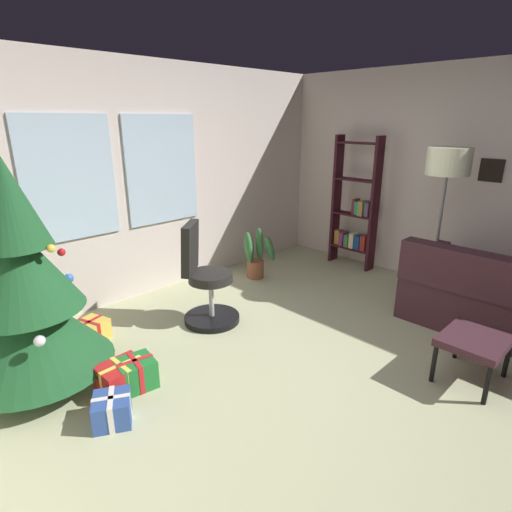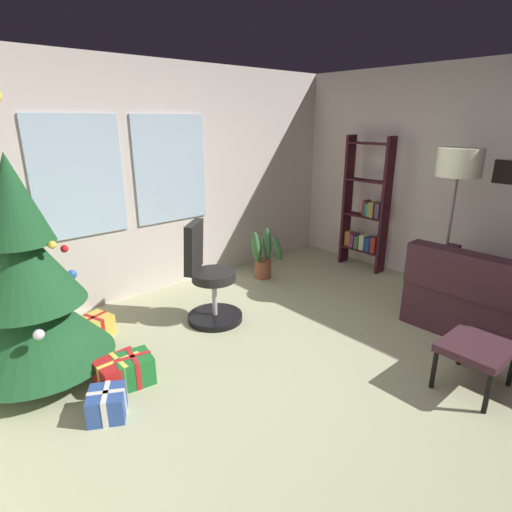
{
  "view_description": "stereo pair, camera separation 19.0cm",
  "coord_description": "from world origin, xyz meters",
  "px_view_note": "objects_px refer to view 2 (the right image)",
  "views": [
    {
      "loc": [
        -2.42,
        -1.59,
        1.97
      ],
      "look_at": [
        -0.13,
        0.73,
        0.87
      ],
      "focal_mm": 28.69,
      "sensor_mm": 36.0,
      "label": 1
    },
    {
      "loc": [
        -2.28,
        -1.72,
        1.97
      ],
      "look_at": [
        -0.13,
        0.73,
        0.87
      ],
      "focal_mm": 28.69,
      "sensor_mm": 36.0,
      "label": 2
    }
  ],
  "objects_px": {
    "gift_box_red": "(120,373)",
    "floor_lamp": "(458,171)",
    "gift_box_gold": "(94,327)",
    "potted_plant": "(263,256)",
    "footstool": "(477,349)",
    "gift_box_blue": "(107,404)",
    "gift_box_green": "(134,369)",
    "office_chair": "(209,283)",
    "bookshelf": "(366,213)",
    "holiday_tree": "(30,291)"
  },
  "relations": [
    {
      "from": "bookshelf",
      "to": "potted_plant",
      "type": "height_order",
      "value": "bookshelf"
    },
    {
      "from": "potted_plant",
      "to": "footstool",
      "type": "bearing_deg",
      "value": -96.7
    },
    {
      "from": "footstool",
      "to": "gift_box_red",
      "type": "height_order",
      "value": "footstool"
    },
    {
      "from": "gift_box_gold",
      "to": "footstool",
      "type": "bearing_deg",
      "value": -54.89
    },
    {
      "from": "gift_box_red",
      "to": "office_chair",
      "type": "bearing_deg",
      "value": 21.19
    },
    {
      "from": "gift_box_red",
      "to": "office_chair",
      "type": "distance_m",
      "value": 1.28
    },
    {
      "from": "gift_box_green",
      "to": "bookshelf",
      "type": "xyz_separation_m",
      "value": [
        3.57,
        0.38,
        0.65
      ]
    },
    {
      "from": "gift_box_red",
      "to": "floor_lamp",
      "type": "xyz_separation_m",
      "value": [
        3.3,
        -0.93,
        1.36
      ]
    },
    {
      "from": "footstool",
      "to": "gift_box_blue",
      "type": "height_order",
      "value": "footstool"
    },
    {
      "from": "footstool",
      "to": "gift_box_red",
      "type": "relative_size",
      "value": 1.6
    },
    {
      "from": "gift_box_gold",
      "to": "potted_plant",
      "type": "bearing_deg",
      "value": 1.5
    },
    {
      "from": "floor_lamp",
      "to": "potted_plant",
      "type": "bearing_deg",
      "value": 116.75
    },
    {
      "from": "gift_box_green",
      "to": "bookshelf",
      "type": "relative_size",
      "value": 0.17
    },
    {
      "from": "gift_box_green",
      "to": "potted_plant",
      "type": "bearing_deg",
      "value": 23.48
    },
    {
      "from": "office_chair",
      "to": "bookshelf",
      "type": "bearing_deg",
      "value": -2.14
    },
    {
      "from": "gift_box_red",
      "to": "potted_plant",
      "type": "bearing_deg",
      "value": 21.99
    },
    {
      "from": "gift_box_green",
      "to": "holiday_tree",
      "type": "bearing_deg",
      "value": 131.71
    },
    {
      "from": "footstool",
      "to": "holiday_tree",
      "type": "relative_size",
      "value": 0.25
    },
    {
      "from": "gift_box_red",
      "to": "gift_box_gold",
      "type": "bearing_deg",
      "value": 81.15
    },
    {
      "from": "office_chair",
      "to": "potted_plant",
      "type": "bearing_deg",
      "value": 22.75
    },
    {
      "from": "office_chair",
      "to": "floor_lamp",
      "type": "height_order",
      "value": "floor_lamp"
    },
    {
      "from": "gift_box_green",
      "to": "floor_lamp",
      "type": "relative_size",
      "value": 0.18
    },
    {
      "from": "holiday_tree",
      "to": "office_chair",
      "type": "xyz_separation_m",
      "value": [
        1.56,
        -0.09,
        -0.33
      ]
    },
    {
      "from": "gift_box_red",
      "to": "floor_lamp",
      "type": "height_order",
      "value": "floor_lamp"
    },
    {
      "from": "gift_box_red",
      "to": "gift_box_blue",
      "type": "relative_size",
      "value": 0.99
    },
    {
      "from": "office_chair",
      "to": "gift_box_green",
      "type": "bearing_deg",
      "value": -155.71
    },
    {
      "from": "holiday_tree",
      "to": "bookshelf",
      "type": "bearing_deg",
      "value": -2.59
    },
    {
      "from": "gift_box_green",
      "to": "gift_box_gold",
      "type": "relative_size",
      "value": 0.85
    },
    {
      "from": "gift_box_red",
      "to": "floor_lamp",
      "type": "bearing_deg",
      "value": -15.71
    },
    {
      "from": "gift_box_blue",
      "to": "potted_plant",
      "type": "xyz_separation_m",
      "value": [
        2.56,
        1.22,
        0.21
      ]
    },
    {
      "from": "office_chair",
      "to": "footstool",
      "type": "bearing_deg",
      "value": -68.79
    },
    {
      "from": "gift_box_gold",
      "to": "office_chair",
      "type": "xyz_separation_m",
      "value": [
        1.02,
        -0.44,
        0.31
      ]
    },
    {
      "from": "holiday_tree",
      "to": "office_chair",
      "type": "height_order",
      "value": "holiday_tree"
    },
    {
      "from": "holiday_tree",
      "to": "gift_box_blue",
      "type": "height_order",
      "value": "holiday_tree"
    },
    {
      "from": "gift_box_green",
      "to": "gift_box_blue",
      "type": "distance_m",
      "value": 0.4
    },
    {
      "from": "gift_box_red",
      "to": "gift_box_green",
      "type": "bearing_deg",
      "value": -15.51
    },
    {
      "from": "footstool",
      "to": "floor_lamp",
      "type": "distance_m",
      "value": 1.92
    },
    {
      "from": "footstool",
      "to": "gift_box_gold",
      "type": "xyz_separation_m",
      "value": [
        -1.89,
        2.69,
        -0.23
      ]
    },
    {
      "from": "gift_box_red",
      "to": "gift_box_gold",
      "type": "height_order",
      "value": "gift_box_red"
    },
    {
      "from": "holiday_tree",
      "to": "potted_plant",
      "type": "bearing_deg",
      "value": 8.48
    },
    {
      "from": "gift_box_gold",
      "to": "potted_plant",
      "type": "height_order",
      "value": "potted_plant"
    },
    {
      "from": "gift_box_green",
      "to": "office_chair",
      "type": "distance_m",
      "value": 1.19
    },
    {
      "from": "gift_box_red",
      "to": "gift_box_green",
      "type": "relative_size",
      "value": 1.09
    },
    {
      "from": "floor_lamp",
      "to": "gift_box_green",
      "type": "bearing_deg",
      "value": 164.28
    },
    {
      "from": "office_chair",
      "to": "potted_plant",
      "type": "height_order",
      "value": "office_chair"
    },
    {
      "from": "floor_lamp",
      "to": "bookshelf",
      "type": "bearing_deg",
      "value": 73.69
    },
    {
      "from": "bookshelf",
      "to": "potted_plant",
      "type": "bearing_deg",
      "value": 155.75
    },
    {
      "from": "gift_box_red",
      "to": "gift_box_gold",
      "type": "xyz_separation_m",
      "value": [
        0.14,
        0.89,
        -0.01
      ]
    },
    {
      "from": "holiday_tree",
      "to": "office_chair",
      "type": "relative_size",
      "value": 2.12
    },
    {
      "from": "gift_box_green",
      "to": "gift_box_blue",
      "type": "height_order",
      "value": "gift_box_green"
    }
  ]
}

